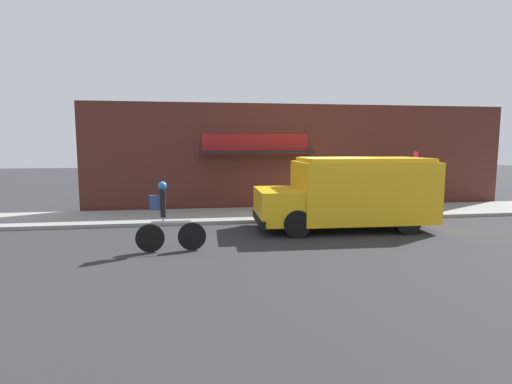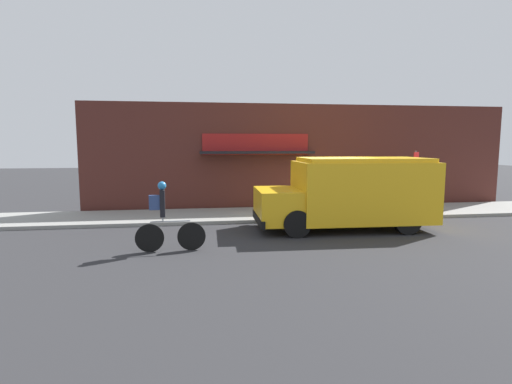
{
  "view_description": "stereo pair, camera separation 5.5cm",
  "coord_description": "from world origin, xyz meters",
  "px_view_note": "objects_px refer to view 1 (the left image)",
  "views": [
    {
      "loc": [
        -4.46,
        -13.15,
        2.66
      ],
      "look_at": [
        -2.51,
        -0.2,
        1.1
      ],
      "focal_mm": 28.0,
      "sensor_mm": 36.0,
      "label": 1
    },
    {
      "loc": [
        -4.4,
        -13.16,
        2.66
      ],
      "look_at": [
        -2.51,
        -0.2,
        1.1
      ],
      "focal_mm": 28.0,
      "sensor_mm": 36.0,
      "label": 2
    }
  ],
  "objects_px": {
    "school_bus": "(351,192)",
    "trash_bin": "(352,200)",
    "cyclist": "(166,219)",
    "stop_sign_post": "(415,171)"
  },
  "relations": [
    {
      "from": "stop_sign_post",
      "to": "trash_bin",
      "type": "height_order",
      "value": "stop_sign_post"
    },
    {
      "from": "school_bus",
      "to": "stop_sign_post",
      "type": "xyz_separation_m",
      "value": [
        3.32,
        2.03,
        0.5
      ]
    },
    {
      "from": "cyclist",
      "to": "stop_sign_post",
      "type": "bearing_deg",
      "value": 21.62
    },
    {
      "from": "school_bus",
      "to": "trash_bin",
      "type": "distance_m",
      "value": 2.83
    },
    {
      "from": "school_bus",
      "to": "stop_sign_post",
      "type": "height_order",
      "value": "stop_sign_post"
    },
    {
      "from": "trash_bin",
      "to": "stop_sign_post",
      "type": "bearing_deg",
      "value": -12.59
    },
    {
      "from": "cyclist",
      "to": "stop_sign_post",
      "type": "relative_size",
      "value": 0.76
    },
    {
      "from": "cyclist",
      "to": "school_bus",
      "type": "bearing_deg",
      "value": 16.64
    },
    {
      "from": "stop_sign_post",
      "to": "trash_bin",
      "type": "bearing_deg",
      "value": 167.41
    },
    {
      "from": "trash_bin",
      "to": "cyclist",
      "type": "bearing_deg",
      "value": -146.32
    }
  ]
}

